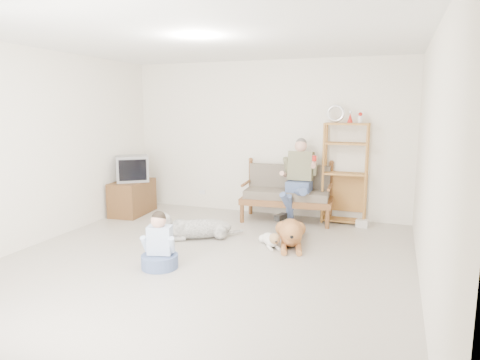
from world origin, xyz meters
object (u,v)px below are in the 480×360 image
at_px(loveseat, 288,192).
at_px(tv_stand, 132,197).
at_px(golden_retriever, 291,232).
at_px(etagere, 345,172).

relative_size(loveseat, tv_stand, 1.66).
xyz_separation_m(tv_stand, golden_retriever, (3.09, -0.71, -0.13)).
distance_m(loveseat, golden_retriever, 1.35).
bearing_deg(tv_stand, etagere, 6.34).
height_order(etagere, tv_stand, etagere).
xyz_separation_m(loveseat, etagere, (0.91, 0.15, 0.36)).
distance_m(loveseat, tv_stand, 2.79).
relative_size(etagere, golden_retriever, 1.48).
height_order(loveseat, etagere, etagere).
bearing_deg(etagere, tv_stand, -169.25).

